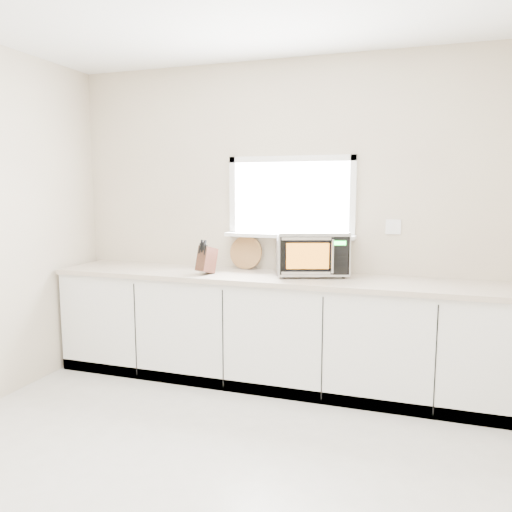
% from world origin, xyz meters
% --- Properties ---
extents(ground, '(4.00, 4.00, 0.00)m').
position_xyz_m(ground, '(0.00, 0.00, 0.00)').
color(ground, beige).
rests_on(ground, ground).
extents(back_wall, '(4.00, 0.17, 2.70)m').
position_xyz_m(back_wall, '(0.00, 2.00, 1.36)').
color(back_wall, beige).
rests_on(back_wall, ground).
extents(cabinets, '(3.92, 0.60, 0.88)m').
position_xyz_m(cabinets, '(0.00, 1.70, 0.44)').
color(cabinets, white).
rests_on(cabinets, ground).
extents(countertop, '(3.92, 0.64, 0.04)m').
position_xyz_m(countertop, '(0.00, 1.69, 0.90)').
color(countertop, beige).
rests_on(countertop, cabinets).
extents(microwave, '(0.67, 0.60, 0.36)m').
position_xyz_m(microwave, '(0.22, 1.83, 1.11)').
color(microwave, black).
rests_on(microwave, countertop).
extents(knife_block, '(0.15, 0.22, 0.29)m').
position_xyz_m(knife_block, '(-0.62, 1.59, 1.04)').
color(knife_block, '#48241A').
rests_on(knife_block, countertop).
extents(cutting_board, '(0.29, 0.07, 0.29)m').
position_xyz_m(cutting_board, '(-0.39, 1.94, 1.07)').
color(cutting_board, '#A78340').
rests_on(cutting_board, countertop).
extents(coffee_grinder, '(0.16, 0.16, 0.23)m').
position_xyz_m(coffee_grinder, '(0.43, 1.84, 1.04)').
color(coffee_grinder, '#B8BABF').
rests_on(coffee_grinder, countertop).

